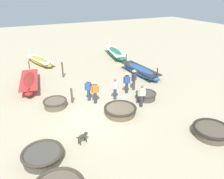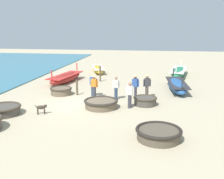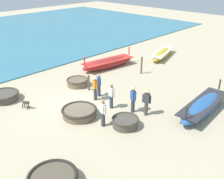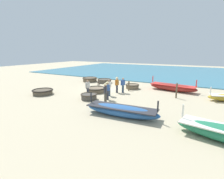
% 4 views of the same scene
% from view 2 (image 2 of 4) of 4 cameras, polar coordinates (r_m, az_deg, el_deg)
% --- Properties ---
extents(ground_plane, '(80.00, 80.00, 0.00)m').
position_cam_2_polar(ground_plane, '(16.60, -7.49, -3.24)').
color(ground_plane, '#BCAD8C').
extents(coracle_far_left, '(2.05, 2.05, 0.51)m').
position_cam_2_polar(coracle_far_left, '(15.72, -2.43, -3.03)').
color(coracle_far_left, brown).
rests_on(coracle_far_left, ground).
extents(coracle_weathered, '(1.56, 1.56, 0.52)m').
position_cam_2_polar(coracle_weathered, '(19.14, -11.03, -0.26)').
color(coracle_weathered, brown).
rests_on(coracle_weathered, ground).
extents(coracle_tilted, '(2.00, 2.00, 0.51)m').
position_cam_2_polar(coracle_tilted, '(11.58, 10.11, -9.37)').
color(coracle_tilted, brown).
rests_on(coracle_tilted, ground).
extents(coracle_upturned, '(1.47, 1.47, 0.52)m').
position_cam_2_polar(coracle_upturned, '(16.42, 7.24, -2.40)').
color(coracle_upturned, '#4C473F').
rests_on(coracle_upturned, ground).
extents(coracle_front_left, '(1.91, 1.91, 0.51)m').
position_cam_2_polar(coracle_front_left, '(15.72, -22.55, -4.06)').
color(coracle_front_left, '#4C473F').
rests_on(coracle_front_left, ground).
extents(long_boat_white_hull, '(1.55, 5.17, 1.34)m').
position_cam_2_polar(long_boat_white_hull, '(20.68, 13.94, 0.89)').
color(long_boat_white_hull, '#285693').
rests_on(long_boat_white_hull, ground).
extents(long_boat_ochre_hull, '(1.99, 5.19, 1.43)m').
position_cam_2_polar(long_boat_ochre_hull, '(23.37, -10.03, 2.54)').
color(long_boat_ochre_hull, maroon).
rests_on(long_boat_ochre_hull, ground).
extents(long_boat_red_hull, '(2.24, 5.66, 1.45)m').
position_cam_2_polar(long_boat_red_hull, '(26.88, 14.27, 3.75)').
color(long_boat_red_hull, '#237551').
rests_on(long_boat_red_hull, ground).
extents(long_boat_blue_hull, '(2.39, 4.81, 1.21)m').
position_cam_2_polar(long_boat_blue_hull, '(28.28, -3.08, 4.47)').
color(long_boat_blue_hull, gold).
rests_on(long_boat_blue_hull, ground).
extents(fisherman_standing_right, '(0.51, 0.36, 1.67)m').
position_cam_2_polar(fisherman_standing_right, '(17.96, 7.64, 1.17)').
color(fisherman_standing_right, '#4C473D').
rests_on(fisherman_standing_right, ground).
extents(fisherman_with_hat, '(0.52, 0.36, 1.67)m').
position_cam_2_polar(fisherman_with_hat, '(17.67, -3.87, 1.06)').
color(fisherman_with_hat, '#383842').
rests_on(fisherman_with_hat, ground).
extents(fisherman_by_coracle, '(0.53, 0.24, 1.57)m').
position_cam_2_polar(fisherman_by_coracle, '(17.37, 0.88, 0.47)').
color(fisherman_by_coracle, '#2D425B').
rests_on(fisherman_by_coracle, ground).
extents(fisherman_hauling, '(0.47, 0.36, 1.57)m').
position_cam_2_polar(fisherman_hauling, '(18.28, -4.24, 1.09)').
color(fisherman_hauling, '#2D425B').
rests_on(fisherman_hauling, ground).
extents(fisherman_standing_left, '(0.52, 0.30, 1.57)m').
position_cam_2_polar(fisherman_standing_left, '(15.57, 3.90, -1.08)').
color(fisherman_standing_left, '#383842').
rests_on(fisherman_standing_left, ground).
extents(fisherman_crouching, '(0.50, 0.36, 1.67)m').
position_cam_2_polar(fisherman_crouching, '(17.74, 5.11, 1.09)').
color(fisherman_crouching, '#383842').
rests_on(fisherman_crouching, ground).
extents(dog, '(0.67, 0.34, 0.55)m').
position_cam_2_polar(dog, '(15.09, -15.07, -3.82)').
color(dog, '#3D3328').
rests_on(dog, ground).
extents(mooring_post_mid_beach, '(0.14, 0.14, 1.40)m').
position_cam_2_polar(mooring_post_mid_beach, '(23.37, -2.59, 3.46)').
color(mooring_post_mid_beach, brown).
rests_on(mooring_post_mid_beach, ground).
extents(mooring_post_inland, '(0.14, 0.14, 1.10)m').
position_cam_2_polar(mooring_post_inland, '(18.78, -7.63, 0.44)').
color(mooring_post_inland, brown).
rests_on(mooring_post_inland, ground).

